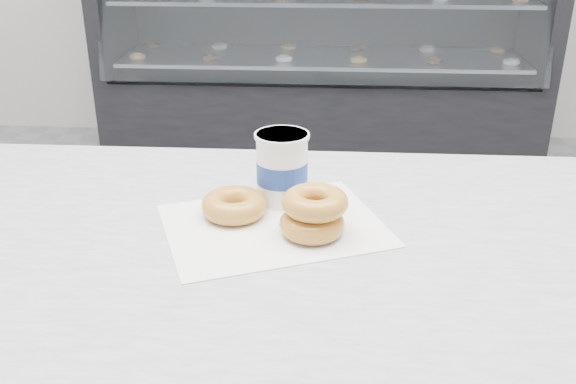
{
  "coord_description": "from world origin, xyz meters",
  "views": [
    {
      "loc": [
        0.05,
        -1.48,
        1.38
      ],
      "look_at": [
        -0.01,
        -0.52,
        0.94
      ],
      "focal_mm": 40.0,
      "sensor_mm": 36.0,
      "label": 1
    }
  ],
  "objects_px": {
    "donut_single": "(234,205)",
    "coffee_cup": "(282,167)",
    "donut_stack": "(314,213)",
    "display_case": "(321,72)"
  },
  "relations": [
    {
      "from": "display_case",
      "to": "coffee_cup",
      "type": "bearing_deg",
      "value": -90.59
    },
    {
      "from": "donut_stack",
      "to": "coffee_cup",
      "type": "bearing_deg",
      "value": 115.72
    },
    {
      "from": "display_case",
      "to": "coffee_cup",
      "type": "height_order",
      "value": "display_case"
    },
    {
      "from": "display_case",
      "to": "donut_stack",
      "type": "xyz_separation_m",
      "value": [
        0.03,
        -2.71,
        0.45
      ]
    },
    {
      "from": "donut_single",
      "to": "coffee_cup",
      "type": "relative_size",
      "value": 0.87
    },
    {
      "from": "donut_single",
      "to": "coffee_cup",
      "type": "distance_m",
      "value": 0.11
    },
    {
      "from": "donut_single",
      "to": "coffee_cup",
      "type": "height_order",
      "value": "coffee_cup"
    },
    {
      "from": "donut_stack",
      "to": "coffee_cup",
      "type": "height_order",
      "value": "coffee_cup"
    },
    {
      "from": "donut_stack",
      "to": "display_case",
      "type": "bearing_deg",
      "value": 90.65
    },
    {
      "from": "donut_stack",
      "to": "coffee_cup",
      "type": "relative_size",
      "value": 1.04
    }
  ]
}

